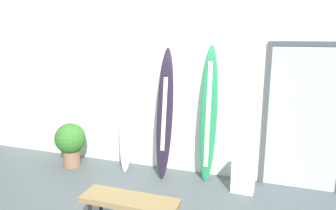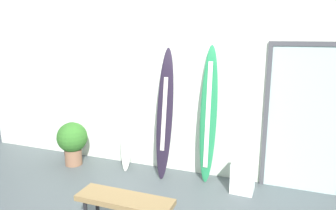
# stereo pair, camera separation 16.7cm
# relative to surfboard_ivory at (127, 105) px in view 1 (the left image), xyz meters

# --- Properties ---
(ground) EXTENTS (8.00, 8.00, 0.04)m
(ground) POSITION_rel_surfboard_ivory_xyz_m (0.54, -0.99, -1.11)
(ground) COLOR #4B5457
(wall_back) EXTENTS (7.20, 0.20, 2.80)m
(wall_back) POSITION_rel_surfboard_ivory_xyz_m (0.54, 0.31, 0.31)
(wall_back) COLOR silver
(wall_back) RESTS_ON ground
(surfboard_ivory) EXTENTS (0.29, 0.37, 2.17)m
(surfboard_ivory) POSITION_rel_surfboard_ivory_xyz_m (0.00, 0.00, 0.00)
(surfboard_ivory) COLOR silver
(surfboard_ivory) RESTS_ON ground
(surfboard_charcoal) EXTENTS (0.27, 0.43, 1.98)m
(surfboard_charcoal) POSITION_rel_surfboard_ivory_xyz_m (0.64, -0.03, -0.11)
(surfboard_charcoal) COLOR black
(surfboard_charcoal) RESTS_ON ground
(surfboard_emerald) EXTENTS (0.25, 0.30, 2.03)m
(surfboard_emerald) POSITION_rel_surfboard_ivory_xyz_m (1.29, 0.05, -0.08)
(surfboard_emerald) COLOR #227E4A
(surfboard_emerald) RESTS_ON ground
(display_block_left) EXTENTS (0.32, 0.32, 0.43)m
(display_block_left) POSITION_rel_surfboard_ivory_xyz_m (1.86, -0.14, -0.87)
(display_block_left) COLOR white
(display_block_left) RESTS_ON ground
(glass_door) EXTENTS (1.09, 0.06, 2.08)m
(glass_door) POSITION_rel_surfboard_ivory_xyz_m (2.61, 0.19, -0.01)
(glass_door) COLOR silver
(glass_door) RESTS_ON ground
(potted_plant) EXTENTS (0.51, 0.51, 0.74)m
(potted_plant) POSITION_rel_surfboard_ivory_xyz_m (-0.96, -0.20, -0.65)
(potted_plant) COLOR brown
(potted_plant) RESTS_ON ground
(bench) EXTENTS (1.06, 0.32, 0.48)m
(bench) POSITION_rel_surfboard_ivory_xyz_m (0.81, -1.66, -0.67)
(bench) COLOR olive
(bench) RESTS_ON ground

